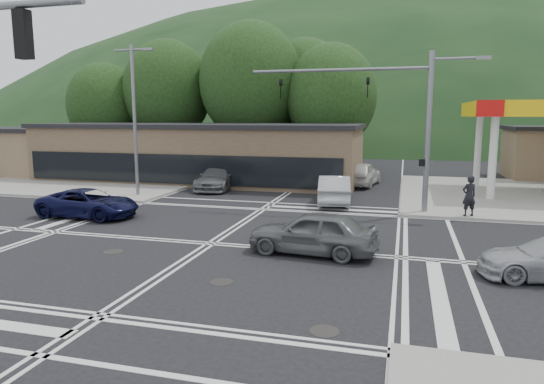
% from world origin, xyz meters
% --- Properties ---
extents(ground, '(120.00, 120.00, 0.00)m').
position_xyz_m(ground, '(0.00, 0.00, 0.00)').
color(ground, black).
rests_on(ground, ground).
extents(sidewalk_ne, '(16.00, 16.00, 0.15)m').
position_xyz_m(sidewalk_ne, '(15.00, 15.00, 0.07)').
color(sidewalk_ne, gray).
rests_on(sidewalk_ne, ground).
extents(sidewalk_nw, '(16.00, 16.00, 0.15)m').
position_xyz_m(sidewalk_nw, '(-15.00, 15.00, 0.07)').
color(sidewalk_nw, gray).
rests_on(sidewalk_nw, ground).
extents(commercial_row, '(24.00, 8.00, 4.00)m').
position_xyz_m(commercial_row, '(-8.00, 17.00, 2.00)').
color(commercial_row, brown).
rests_on(commercial_row, ground).
extents(commercial_nw, '(8.00, 7.00, 3.60)m').
position_xyz_m(commercial_nw, '(-24.00, 17.00, 1.80)').
color(commercial_nw, '#846B4F').
rests_on(commercial_nw, ground).
extents(hill_north, '(252.00, 126.00, 140.00)m').
position_xyz_m(hill_north, '(0.00, 90.00, 0.00)').
color(hill_north, '#173419').
rests_on(hill_north, ground).
extents(tree_n_a, '(8.00, 8.00, 11.75)m').
position_xyz_m(tree_n_a, '(-14.00, 24.00, 7.14)').
color(tree_n_a, '#382619').
rests_on(tree_n_a, ground).
extents(tree_n_b, '(9.00, 9.00, 12.98)m').
position_xyz_m(tree_n_b, '(-6.00, 24.00, 7.79)').
color(tree_n_b, '#382619').
rests_on(tree_n_b, ground).
extents(tree_n_c, '(7.60, 7.60, 10.87)m').
position_xyz_m(tree_n_c, '(1.00, 24.00, 6.49)').
color(tree_n_c, '#382619').
rests_on(tree_n_c, ground).
extents(tree_n_d, '(6.80, 6.80, 9.76)m').
position_xyz_m(tree_n_d, '(-20.00, 23.00, 5.84)').
color(tree_n_d, '#382619').
rests_on(tree_n_d, ground).
extents(tree_n_e, '(8.40, 8.40, 11.98)m').
position_xyz_m(tree_n_e, '(-2.00, 28.00, 7.14)').
color(tree_n_e, '#382619').
rests_on(tree_n_e, ground).
extents(streetlight_nw, '(2.50, 0.25, 9.00)m').
position_xyz_m(streetlight_nw, '(-8.44, 9.00, 5.05)').
color(streetlight_nw, slate).
rests_on(streetlight_nw, ground).
extents(signal_mast_ne, '(11.65, 0.30, 8.00)m').
position_xyz_m(signal_mast_ne, '(6.95, 8.20, 5.07)').
color(signal_mast_ne, slate).
rests_on(signal_mast_ne, ground).
extents(car_blue_west, '(5.01, 2.41, 1.37)m').
position_xyz_m(car_blue_west, '(-7.68, 3.08, 0.69)').
color(car_blue_west, black).
rests_on(car_blue_west, ground).
extents(car_grey_center, '(4.75, 2.27, 1.57)m').
position_xyz_m(car_grey_center, '(4.07, -0.30, 0.78)').
color(car_grey_center, '#5A5D5F').
rests_on(car_grey_center, ground).
extents(car_queue_a, '(2.35, 5.07, 1.61)m').
position_xyz_m(car_queue_a, '(3.39, 9.88, 0.80)').
color(car_queue_a, '#A9ACB0').
rests_on(car_queue_a, ground).
extents(car_queue_b, '(2.70, 5.25, 1.71)m').
position_xyz_m(car_queue_b, '(4.26, 17.46, 0.85)').
color(car_queue_b, silver).
rests_on(car_queue_b, ground).
extents(car_northbound, '(2.61, 5.43, 1.53)m').
position_xyz_m(car_northbound, '(-4.93, 13.19, 0.76)').
color(car_northbound, slate).
rests_on(car_northbound, ground).
extents(pedestrian, '(0.84, 0.73, 1.95)m').
position_xyz_m(pedestrian, '(10.18, 7.50, 1.12)').
color(pedestrian, black).
rests_on(pedestrian, sidewalk_ne).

